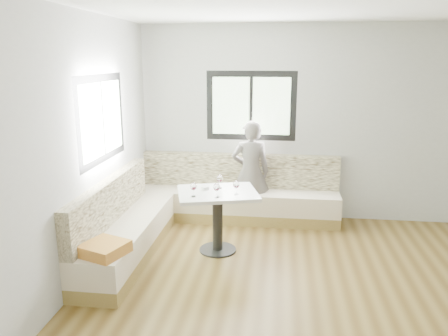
{
  "coord_description": "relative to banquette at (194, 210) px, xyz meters",
  "views": [
    {
      "loc": [
        -0.47,
        -3.83,
        2.32
      ],
      "look_at": [
        -1.13,
        1.23,
        1.03
      ],
      "focal_mm": 35.0,
      "sensor_mm": 36.0,
      "label": 1
    }
  ],
  "objects": [
    {
      "name": "banquette",
      "position": [
        0.0,
        0.0,
        0.0
      ],
      "size": [
        2.9,
        2.82,
        0.95
      ],
      "color": "#9A8046",
      "rests_on": "ground"
    },
    {
      "name": "room",
      "position": [
        1.51,
        -1.54,
        1.08
      ],
      "size": [
        5.01,
        5.01,
        2.81
      ],
      "color": "brown",
      "rests_on": "ground"
    },
    {
      "name": "wine_glass_a",
      "position": [
        0.15,
        -0.73,
        0.55
      ],
      "size": [
        0.08,
        0.08,
        0.17
      ],
      "color": "white",
      "rests_on": "table"
    },
    {
      "name": "wine_glass_d",
      "position": [
        0.4,
        -0.35,
        0.55
      ],
      "size": [
        0.08,
        0.08,
        0.17
      ],
      "color": "white",
      "rests_on": "table"
    },
    {
      "name": "table",
      "position": [
        0.39,
        -0.49,
        0.24
      ],
      "size": [
        1.09,
        0.95,
        0.77
      ],
      "rotation": [
        0.0,
        0.0,
        0.27
      ],
      "color": "black",
      "rests_on": "ground"
    },
    {
      "name": "wine_glass_b",
      "position": [
        0.42,
        -0.72,
        0.55
      ],
      "size": [
        0.08,
        0.08,
        0.17
      ],
      "color": "white",
      "rests_on": "table"
    },
    {
      "name": "olive_ramekin",
      "position": [
        0.23,
        -0.43,
        0.45
      ],
      "size": [
        0.1,
        0.1,
        0.04
      ],
      "color": "white",
      "rests_on": "table"
    },
    {
      "name": "wine_glass_c",
      "position": [
        0.63,
        -0.58,
        0.55
      ],
      "size": [
        0.08,
        0.08,
        0.17
      ],
      "color": "white",
      "rests_on": "table"
    },
    {
      "name": "person",
      "position": [
        0.72,
        0.57,
        0.41
      ],
      "size": [
        0.58,
        0.42,
        1.48
      ],
      "primitive_type": "imported",
      "rotation": [
        0.0,
        0.0,
        3.27
      ],
      "color": "#5F5956",
      "rests_on": "ground"
    }
  ]
}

